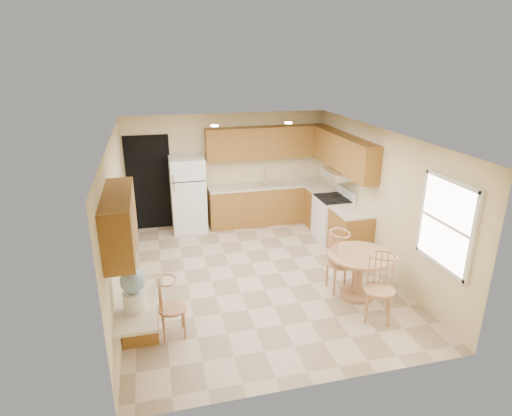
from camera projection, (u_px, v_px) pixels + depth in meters
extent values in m
plane|color=#C7AD90|center=(258.00, 275.00, 7.60)|extent=(5.50, 5.50, 0.00)
cube|color=white|center=(258.00, 135.00, 6.74)|extent=(4.50, 5.50, 0.02)
cube|color=beige|center=(228.00, 169.00, 9.68)|extent=(4.50, 0.02, 2.50)
cube|color=beige|center=(319.00, 294.00, 4.66)|extent=(4.50, 0.02, 2.50)
cube|color=beige|center=(118.00, 222.00, 6.66)|extent=(0.02, 5.50, 2.50)
cube|color=beige|center=(379.00, 199.00, 7.68)|extent=(0.02, 5.50, 2.50)
cube|color=black|center=(149.00, 183.00, 9.33)|extent=(0.90, 0.02, 2.10)
cube|color=#986526|center=(268.00, 204.00, 9.88)|extent=(2.75, 0.60, 0.87)
cube|color=beige|center=(268.00, 185.00, 9.73)|extent=(2.75, 0.63, 0.04)
cube|color=#986526|center=(321.00, 209.00, 9.58)|extent=(0.60, 0.59, 0.87)
cube|color=beige|center=(322.00, 189.00, 9.43)|extent=(0.63, 0.59, 0.04)
cube|color=#986526|center=(350.00, 234.00, 8.26)|extent=(0.60, 0.80, 0.87)
cube|color=beige|center=(352.00, 212.00, 8.10)|extent=(0.63, 0.80, 0.04)
cube|color=#986526|center=(267.00, 142.00, 9.52)|extent=(2.75, 0.33, 0.70)
cube|color=#986526|center=(344.00, 153.00, 8.54)|extent=(0.33, 2.42, 0.70)
cube|color=#986526|center=(120.00, 222.00, 5.03)|extent=(0.33, 1.40, 0.70)
cube|color=silver|center=(267.00, 184.00, 9.71)|extent=(0.78, 0.44, 0.01)
cube|color=silver|center=(339.00, 174.00, 8.64)|extent=(0.50, 0.76, 0.14)
cube|color=#986526|center=(139.00, 315.00, 5.81)|extent=(0.48, 0.42, 0.72)
cube|color=beige|center=(136.00, 306.00, 5.33)|extent=(0.50, 1.20, 0.04)
cube|color=white|center=(447.00, 224.00, 5.91)|extent=(0.05, 1.00, 1.20)
cube|color=white|center=(453.00, 181.00, 5.69)|extent=(0.05, 1.10, 0.06)
cube|color=white|center=(439.00, 264.00, 6.11)|extent=(0.05, 1.10, 0.06)
cube|color=white|center=(473.00, 239.00, 5.42)|extent=(0.05, 0.06, 1.28)
cube|color=white|center=(423.00, 211.00, 6.39)|extent=(0.05, 0.06, 1.28)
cylinder|color=white|center=(215.00, 126.00, 7.73)|extent=(0.14, 0.14, 0.02)
cylinder|color=white|center=(288.00, 123.00, 8.05)|extent=(0.14, 0.14, 0.02)
cube|color=white|center=(188.00, 195.00, 9.29)|extent=(0.73, 0.68, 1.65)
cube|color=black|center=(189.00, 182.00, 8.84)|extent=(0.71, 0.01, 0.02)
cube|color=silver|center=(174.00, 188.00, 8.79)|extent=(0.03, 0.03, 0.18)
cube|color=silver|center=(174.00, 178.00, 8.73)|extent=(0.03, 0.03, 0.14)
cube|color=white|center=(332.00, 219.00, 8.96)|extent=(0.65, 0.76, 0.90)
cube|color=black|center=(334.00, 198.00, 8.80)|extent=(0.64, 0.75, 0.02)
cube|color=white|center=(347.00, 193.00, 8.83)|extent=(0.06, 0.76, 0.18)
cylinder|color=tan|center=(356.00, 294.00, 6.95)|extent=(0.55, 0.55, 0.06)
cylinder|color=tan|center=(358.00, 276.00, 6.84)|extent=(0.14, 0.14, 0.67)
cylinder|color=tan|center=(360.00, 255.00, 6.71)|extent=(1.01, 1.01, 0.04)
cylinder|color=tan|center=(341.00, 263.00, 6.98)|extent=(0.46, 0.46, 0.04)
cylinder|color=tan|center=(327.00, 273.00, 7.17)|extent=(0.04, 0.04, 0.49)
cylinder|color=tan|center=(345.00, 271.00, 7.25)|extent=(0.04, 0.04, 0.49)
cylinder|color=tan|center=(335.00, 283.00, 6.88)|extent=(0.04, 0.04, 0.49)
cylinder|color=tan|center=(353.00, 280.00, 6.95)|extent=(0.04, 0.04, 0.49)
cylinder|color=tan|center=(379.00, 290.00, 6.21)|extent=(0.45, 0.45, 0.04)
cylinder|color=tan|center=(363.00, 300.00, 6.40)|extent=(0.04, 0.04, 0.48)
cylinder|color=tan|center=(382.00, 297.00, 6.47)|extent=(0.04, 0.04, 0.48)
cylinder|color=tan|center=(373.00, 312.00, 6.11)|extent=(0.04, 0.04, 0.48)
cylinder|color=tan|center=(393.00, 309.00, 6.18)|extent=(0.04, 0.04, 0.48)
cylinder|color=tan|center=(172.00, 309.00, 5.88)|extent=(0.38, 0.38, 0.04)
cylinder|color=tan|center=(163.00, 317.00, 6.04)|extent=(0.03, 0.03, 0.41)
cylinder|color=tan|center=(182.00, 315.00, 6.10)|extent=(0.03, 0.03, 0.41)
cylinder|color=tan|center=(164.00, 329.00, 5.79)|extent=(0.03, 0.03, 0.41)
cylinder|color=tan|center=(184.00, 326.00, 5.85)|extent=(0.03, 0.03, 0.41)
cylinder|color=white|center=(135.00, 300.00, 5.20)|extent=(0.28, 0.28, 0.23)
sphere|color=#7BA1BF|center=(133.00, 281.00, 5.11)|extent=(0.30, 0.30, 0.30)
cylinder|color=#7BA1BF|center=(131.00, 267.00, 5.04)|extent=(0.07, 0.07, 0.09)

